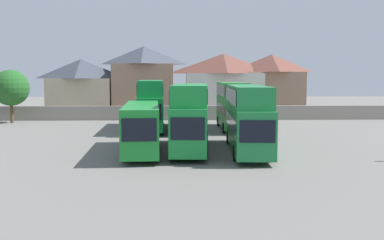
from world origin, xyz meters
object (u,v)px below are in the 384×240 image
Objects in this scene: house_terrace_far_right at (271,83)px; house_terrace_left at (81,86)px; bus_6 at (232,103)px; bus_3 at (247,115)px; tree_left_of_lot at (11,88)px; bus_5 at (183,112)px; house_terrace_centre at (144,79)px; bus_2 at (191,114)px; house_terrace_right at (223,83)px; bus_1 at (142,125)px; bus_4 at (151,102)px.

house_terrace_left is at bearing -179.75° from house_terrace_far_right.
bus_6 is at bearing -112.94° from house_terrace_far_right.
bus_3 is 38.46m from house_terrace_left.
tree_left_of_lot is at bearing -105.15° from bus_6.
bus_5 is 1.18× the size of house_terrace_centre.
house_terrace_far_right is (8.90, 33.39, 1.73)m from bus_3.
bus_2 is 0.94× the size of house_terrace_right.
tree_left_of_lot is (-14.71, -13.40, -0.92)m from house_terrace_centre.
bus_1 is at bearing -85.56° from bus_3.
house_terrace_centre is 1.10× the size of house_terrace_far_right.
house_terrace_far_right is at bearing 157.22° from bus_6.
bus_4 reaches higher than bus_5.
bus_4 is (-7.86, 13.91, 0.13)m from bus_3.
house_terrace_left is at bearing 66.08° from tree_left_of_lot.
bus_3 is at bearing -92.88° from house_terrace_right.
house_terrace_left reaches higher than bus_1.
bus_2 reaches higher than bus_5.
tree_left_of_lot is at bearing -111.22° from bus_5.
bus_6 is (4.70, 13.27, -0.03)m from bus_2.
tree_left_of_lot is at bearing -137.67° from house_terrace_centre.
bus_5 is (3.20, 13.58, -0.10)m from bus_1.
bus_6 reaches higher than bus_1.
bus_1 reaches higher than bus_5.
house_terrace_far_right is (13.41, 19.99, 2.57)m from bus_5.
bus_6 is 1.60× the size of tree_left_of_lot.
bus_2 is 13.94m from bus_4.
bus_4 is at bearing -83.64° from house_terrace_centre.
house_terrace_left reaches higher than tree_left_of_lot.
house_terrace_right is (5.78, 32.60, 1.74)m from bus_2.
house_terrace_right reaches higher than bus_2.
bus_3 is 33.17m from house_terrace_right.
house_terrace_far_right is at bearing 2.41° from house_terrace_right.
house_terrace_centre is (-10.11, 34.12, 2.35)m from bus_3.
bus_4 is 1.19× the size of bus_6.
bus_5 is (3.35, -0.51, -0.97)m from bus_4.
bus_6 is 21.39m from house_terrace_far_right.
house_terrace_left is at bearing 179.50° from house_terrace_right.
tree_left_of_lot is at bearing -143.78° from bus_1.
bus_1 is 34.65m from house_terrace_right.
house_terrace_centre is at bearing -165.97° from bus_2.
bus_6 reaches higher than bus_5.
bus_4 reaches higher than bus_3.
bus_1 is 1.69× the size of tree_left_of_lot.
house_terrace_right is (9.37, 33.27, 2.52)m from bus_1.
bus_2 is 1.07× the size of bus_6.
house_terrace_left is at bearing -144.83° from bus_5.
bus_1 is 27.10m from tree_left_of_lot.
bus_1 is 1.07× the size of house_terrace_centre.
bus_4 is at bearing -160.49° from bus_2.
bus_2 is 4.14m from bus_3.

